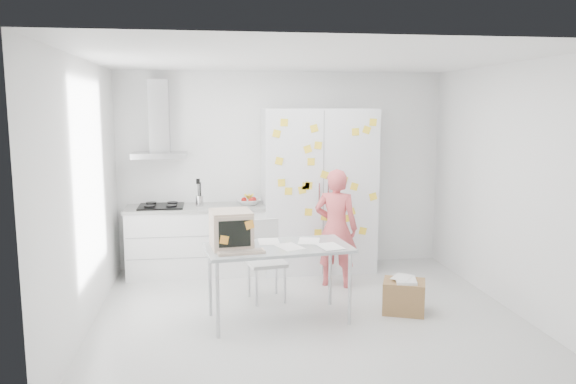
{
  "coord_description": "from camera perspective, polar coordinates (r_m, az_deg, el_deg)",
  "views": [
    {
      "loc": [
        -1.02,
        -5.72,
        2.22
      ],
      "look_at": [
        -0.11,
        0.69,
        1.24
      ],
      "focal_mm": 35.0,
      "sensor_mm": 36.0,
      "label": 1
    }
  ],
  "objects": [
    {
      "name": "cardboard_box",
      "position": [
        6.33,
        11.69,
        -10.31
      ],
      "size": [
        0.54,
        0.49,
        0.39
      ],
      "rotation": [
        0.0,
        0.0,
        -0.38
      ],
      "color": "olive",
      "rests_on": "ground"
    },
    {
      "name": "chair",
      "position": [
        6.56,
        -2.38,
        -6.39
      ],
      "size": [
        0.48,
        0.48,
        0.92
      ],
      "rotation": [
        0.0,
        0.0,
        0.17
      ],
      "color": "silver",
      "rests_on": "ground"
    },
    {
      "name": "floor",
      "position": [
        6.22,
        1.94,
        -12.38
      ],
      "size": [
        4.5,
        4.0,
        0.02
      ],
      "primitive_type": "cube",
      "color": "silver",
      "rests_on": "ground"
    },
    {
      "name": "walls",
      "position": [
        6.58,
        0.91,
        1.02
      ],
      "size": [
        4.52,
        4.01,
        2.7
      ],
      "color": "white",
      "rests_on": "ground"
    },
    {
      "name": "counter_run",
      "position": [
        7.62,
        -9.24,
        -4.75
      ],
      "size": [
        1.84,
        0.63,
        1.28
      ],
      "color": "white",
      "rests_on": "ground"
    },
    {
      "name": "person",
      "position": [
        6.98,
        4.89,
        -3.67
      ],
      "size": [
        0.63,
        0.54,
        1.48
      ],
      "primitive_type": "imported",
      "rotation": [
        0.0,
        0.0,
        2.72
      ],
      "color": "#D55356",
      "rests_on": "ground"
    },
    {
      "name": "tall_cabinet",
      "position": [
        7.62,
        3.12,
        0.16
      ],
      "size": [
        1.5,
        0.68,
        2.2
      ],
      "color": "silver",
      "rests_on": "ground"
    },
    {
      "name": "ceiling",
      "position": [
        5.83,
        2.08,
        13.35
      ],
      "size": [
        4.5,
        4.0,
        0.02
      ],
      "primitive_type": "cube",
      "color": "white",
      "rests_on": "walls"
    },
    {
      "name": "desk",
      "position": [
        5.77,
        -4.01,
        -4.68
      ],
      "size": [
        1.55,
        0.9,
        1.18
      ],
      "rotation": [
        0.0,
        0.0,
        0.11
      ],
      "color": "#9FA7A9",
      "rests_on": "ground"
    },
    {
      "name": "range_hood",
      "position": [
        7.58,
        -12.94,
        6.43
      ],
      "size": [
        0.7,
        0.48,
        1.01
      ],
      "color": "silver",
      "rests_on": "walls"
    }
  ]
}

